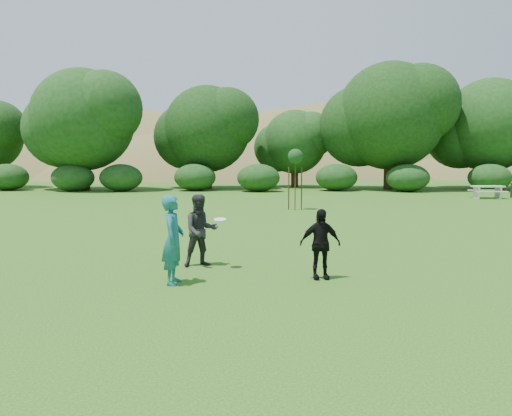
{
  "coord_description": "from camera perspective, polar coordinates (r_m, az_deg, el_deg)",
  "views": [
    {
      "loc": [
        0.09,
        -10.3,
        2.45
      ],
      "look_at": [
        0.0,
        3.0,
        1.1
      ],
      "focal_mm": 35.0,
      "sensor_mm": 36.0,
      "label": 1
    }
  ],
  "objects": [
    {
      "name": "ground",
      "position": [
        10.59,
        -0.12,
        -7.59
      ],
      "size": [
        120.0,
        120.0,
        0.0
      ],
      "primitive_type": "plane",
      "color": "#19470C",
      "rests_on": "ground"
    },
    {
      "name": "sapling",
      "position": [
        23.42,
        4.52,
        5.71
      ],
      "size": [
        0.7,
        0.7,
        2.85
      ],
      "color": "#3B2B17",
      "rests_on": "ground"
    },
    {
      "name": "picnic_table",
      "position": [
        33.02,
        24.95,
        1.91
      ],
      "size": [
        1.8,
        1.48,
        0.76
      ],
      "color": "#BCB8AD",
      "rests_on": "ground"
    },
    {
      "name": "player_teal",
      "position": [
        9.79,
        -9.46,
        -3.59
      ],
      "size": [
        0.43,
        0.64,
        1.74
      ],
      "primitive_type": "imported",
      "rotation": [
        0.0,
        0.0,
        1.54
      ],
      "color": "#18636E",
      "rests_on": "ground"
    },
    {
      "name": "player_black",
      "position": [
        10.16,
        7.34,
        -4.1
      ],
      "size": [
        0.87,
        0.44,
        1.43
      ],
      "primitive_type": "imported",
      "rotation": [
        0.0,
        0.0,
        0.12
      ],
      "color": "black",
      "rests_on": "ground"
    },
    {
      "name": "hillside",
      "position": [
        80.06,
        -0.07,
        -4.57
      ],
      "size": [
        150.0,
        72.0,
        52.0
      ],
      "color": "olive",
      "rests_on": "ground"
    },
    {
      "name": "frisbee",
      "position": [
        10.98,
        -4.13,
        -1.34
      ],
      "size": [
        0.27,
        0.27,
        0.07
      ],
      "color": "white",
      "rests_on": "ground"
    },
    {
      "name": "player_grey",
      "position": [
        11.3,
        -6.34,
        -2.57
      ],
      "size": [
        0.95,
        0.85,
        1.63
      ],
      "primitive_type": "imported",
      "rotation": [
        0.0,
        0.0,
        0.35
      ],
      "color": "#252527",
      "rests_on": "ground"
    },
    {
      "name": "tree_row",
      "position": [
        39.18,
        5.06,
        9.33
      ],
      "size": [
        53.92,
        10.38,
        9.62
      ],
      "color": "#3A2616",
      "rests_on": "ground"
    }
  ]
}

